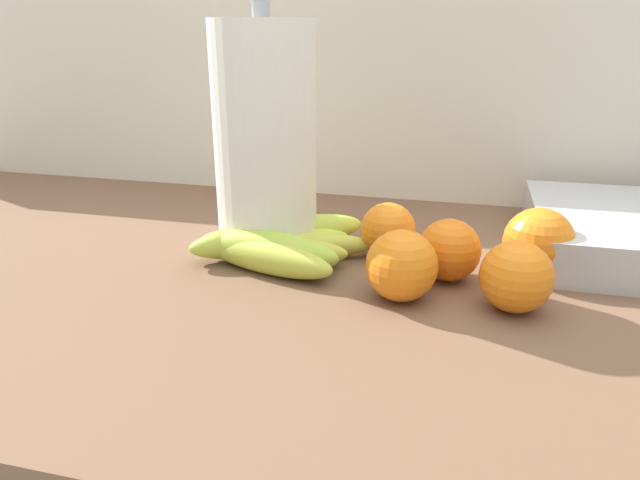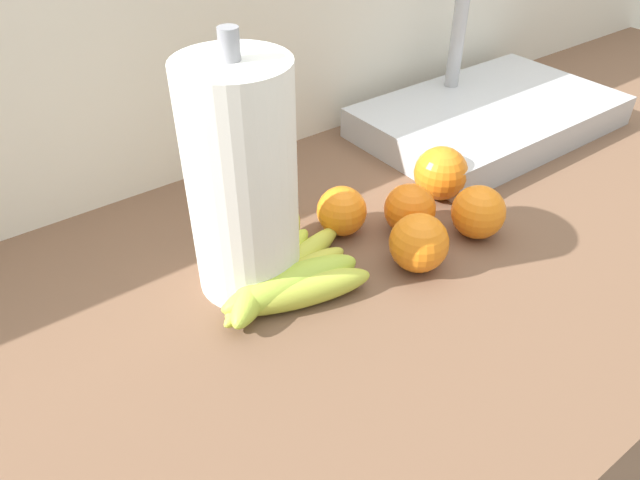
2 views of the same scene
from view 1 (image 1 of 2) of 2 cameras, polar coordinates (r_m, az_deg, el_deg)
The scene contains 8 objects.
wall_back at distance 1.06m, azimuth 15.93°, elevation -11.38°, with size 2.32×0.06×1.30m, color silver.
banana_bunch at distance 0.67m, azimuth -4.54°, elevation -0.56°, with size 0.21×0.18×0.04m.
orange_far_right at distance 0.63m, azimuth 12.55°, elevation -0.96°, with size 0.07×0.07×0.07m, color orange.
orange_back_right at distance 0.58m, azimuth 18.69°, elevation -3.42°, with size 0.07×0.07×0.07m, color orange.
orange_front at distance 0.66m, azimuth 20.64°, elevation -0.23°, with size 0.08×0.08×0.08m, color orange.
orange_right at distance 0.57m, azimuth 8.01°, elevation -2.50°, with size 0.07×0.07×0.07m, color orange.
orange_back_left at distance 0.68m, azimuth 6.69°, elevation 0.96°, with size 0.06×0.06×0.06m, color orange.
paper_towel_roll at distance 0.68m, azimuth -5.40°, elevation 9.71°, with size 0.12×0.12×0.29m.
Camera 1 is at (-0.06, -0.56, 1.19)m, focal length 32.63 mm.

